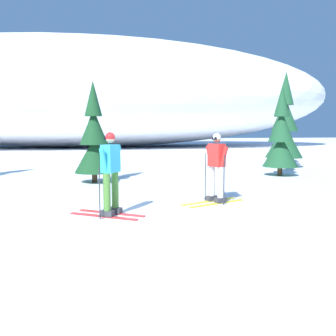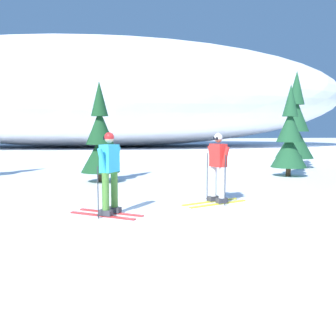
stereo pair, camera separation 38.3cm
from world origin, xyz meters
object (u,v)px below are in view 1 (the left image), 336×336
skier_red_jacket (216,167)px  skier_cyan_jacket (110,172)px  pine_tree_far_right (285,127)px  pine_tree_center_right (281,138)px  pine_tree_center_left (94,140)px

skier_red_jacket → skier_cyan_jacket: bearing=-158.8°
skier_red_jacket → pine_tree_far_right: pine_tree_far_right is taller
skier_red_jacket → pine_tree_center_right: 6.32m
skier_red_jacket → skier_cyan_jacket: size_ratio=0.98×
skier_red_jacket → pine_tree_center_left: bearing=127.0°
skier_red_jacket → pine_tree_center_left: size_ratio=0.50×
pine_tree_center_left → pine_tree_far_right: 9.65m
pine_tree_center_right → pine_tree_far_right: bearing=61.2°
skier_cyan_jacket → pine_tree_far_right: 12.29m
skier_red_jacket → skier_cyan_jacket: 2.81m
skier_cyan_jacket → pine_tree_far_right: bearing=46.7°
skier_cyan_jacket → pine_tree_center_left: bearing=95.2°
skier_cyan_jacket → pine_tree_center_right: (6.69, 5.82, 0.54)m
skier_red_jacket → pine_tree_center_left: pine_tree_center_left is taller
skier_cyan_jacket → pine_tree_center_left: (-0.46, 5.11, 0.51)m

